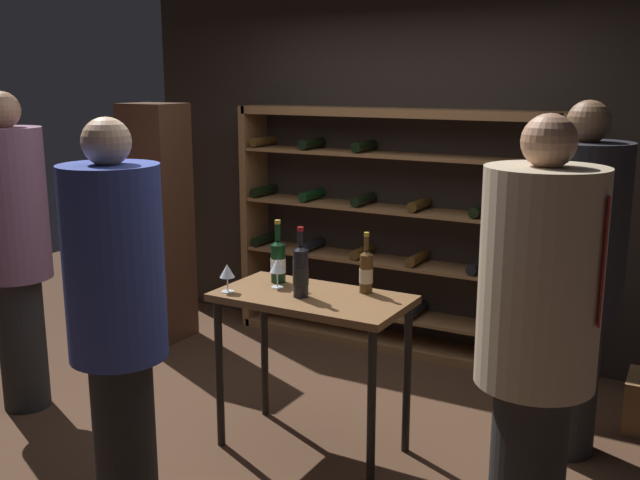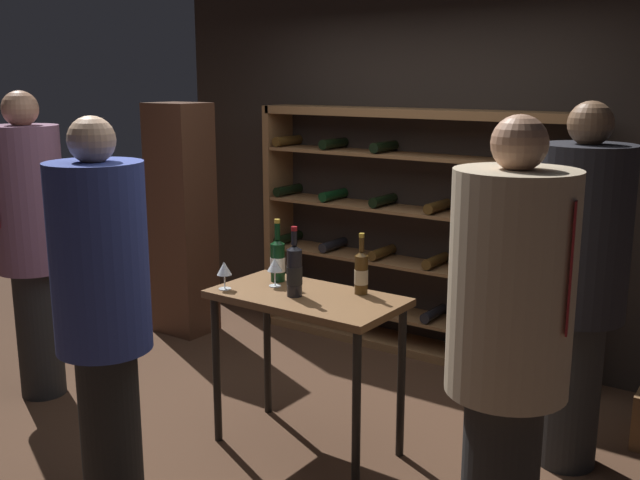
% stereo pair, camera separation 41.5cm
% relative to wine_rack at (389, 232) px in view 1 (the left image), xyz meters
% --- Properties ---
extents(ground_plane, '(9.53, 9.53, 0.00)m').
position_rel_wine_rack_xyz_m(ground_plane, '(0.08, -1.55, -0.89)').
color(ground_plane, '#472D1E').
extents(back_wall, '(4.68, 0.10, 2.83)m').
position_rel_wine_rack_xyz_m(back_wall, '(0.08, 0.21, 0.52)').
color(back_wall, black).
rests_on(back_wall, ground).
extents(wine_rack, '(2.51, 0.32, 1.80)m').
position_rel_wine_rack_xyz_m(wine_rack, '(0.00, 0.00, 0.00)').
color(wine_rack, brown).
rests_on(wine_rack, ground).
extents(tasting_table, '(1.02, 0.55, 0.89)m').
position_rel_wine_rack_xyz_m(tasting_table, '(0.30, -1.67, -0.12)').
color(tasting_table, brown).
rests_on(tasting_table, ground).
extents(person_guest_plum_blouse, '(0.43, 0.44, 1.94)m').
position_rel_wine_rack_xyz_m(person_guest_plum_blouse, '(-1.53, -2.08, 0.19)').
color(person_guest_plum_blouse, black).
rests_on(person_guest_plum_blouse, ground).
extents(person_bystander_red_print, '(0.48, 0.48, 1.91)m').
position_rel_wine_rack_xyz_m(person_bystander_red_print, '(1.52, -1.00, 0.16)').
color(person_bystander_red_print, '#262626').
rests_on(person_bystander_red_print, ground).
extents(person_bystander_dark_jacket, '(0.49, 0.48, 1.89)m').
position_rel_wine_rack_xyz_m(person_bystander_dark_jacket, '(1.57, -2.07, 0.15)').
color(person_bystander_dark_jacket, black).
rests_on(person_bystander_dark_jacket, ground).
extents(person_host_in_suit, '(0.44, 0.44, 1.86)m').
position_rel_wine_rack_xyz_m(person_host_in_suit, '(-0.13, -2.66, 0.14)').
color(person_host_in_suit, black).
rests_on(person_host_in_suit, ground).
extents(display_cabinet, '(0.44, 0.36, 1.83)m').
position_rel_wine_rack_xyz_m(display_cabinet, '(-1.66, -0.66, 0.02)').
color(display_cabinet, '#4C2D1E').
rests_on(display_cabinet, ground).
extents(wine_bottle_black_capsule, '(0.09, 0.09, 0.36)m').
position_rel_wine_rack_xyz_m(wine_bottle_black_capsule, '(0.01, -1.55, 0.12)').
color(wine_bottle_black_capsule, black).
rests_on(wine_bottle_black_capsule, tasting_table).
extents(wine_bottle_green_slim, '(0.08, 0.08, 0.37)m').
position_rel_wine_rack_xyz_m(wine_bottle_green_slim, '(0.27, -1.73, 0.14)').
color(wine_bottle_green_slim, black).
rests_on(wine_bottle_green_slim, tasting_table).
extents(wine_bottle_gold_foil, '(0.07, 0.07, 0.33)m').
position_rel_wine_rack_xyz_m(wine_bottle_gold_foil, '(0.53, -1.49, 0.12)').
color(wine_bottle_gold_foil, '#4C3314').
rests_on(wine_bottle_gold_foil, tasting_table).
extents(wine_glass_stemmed_right, '(0.08, 0.08, 0.16)m').
position_rel_wine_rack_xyz_m(wine_glass_stemmed_right, '(0.07, -1.64, 0.12)').
color(wine_glass_stemmed_right, silver).
rests_on(wine_glass_stemmed_right, tasting_table).
extents(wine_glass_stemmed_left, '(0.08, 0.08, 0.15)m').
position_rel_wine_rack_xyz_m(wine_glass_stemmed_left, '(-0.12, -1.85, 0.11)').
color(wine_glass_stemmed_left, silver).
rests_on(wine_glass_stemmed_left, tasting_table).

